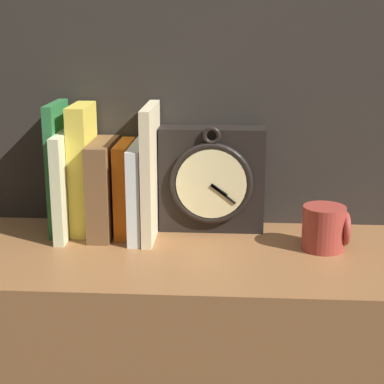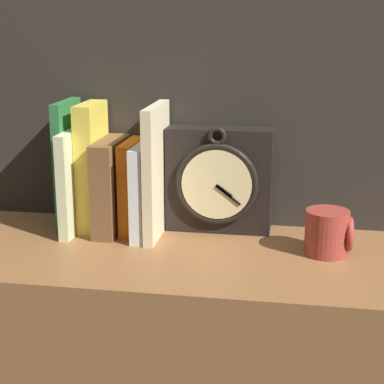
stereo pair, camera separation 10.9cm
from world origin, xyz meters
name	(u,v)px [view 1 (the left image)]	position (x,y,z in m)	size (l,w,h in m)	color
clock	(212,179)	(0.03, 0.13, 0.89)	(0.20, 0.07, 0.21)	black
book_slot0_green	(59,168)	(-0.26, 0.11, 0.91)	(0.02, 0.12, 0.25)	#2B7039
book_slot1_cream	(67,184)	(-0.24, 0.09, 0.89)	(0.02, 0.15, 0.20)	beige
book_slot2_yellow	(83,169)	(-0.21, 0.11, 0.91)	(0.03, 0.11, 0.24)	yellow
book_slot3_brown	(104,188)	(-0.17, 0.10, 0.88)	(0.04, 0.14, 0.18)	brown
book_slot4_orange	(125,188)	(-0.13, 0.11, 0.88)	(0.03, 0.12, 0.17)	orange
book_slot5_white	(139,190)	(-0.10, 0.09, 0.88)	(0.02, 0.15, 0.17)	white
book_slot6_cream	(151,172)	(-0.08, 0.09, 0.91)	(0.02, 0.16, 0.25)	beige
mug	(325,228)	(0.23, 0.03, 0.83)	(0.08, 0.08, 0.08)	#9E382D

